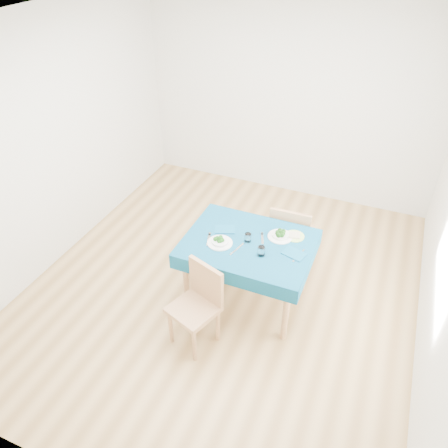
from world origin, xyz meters
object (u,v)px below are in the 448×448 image
at_px(bowl_near, 220,240).
at_px(chair_near, 193,304).
at_px(chair_far, 293,225).
at_px(table, 247,271).
at_px(bowl_far, 280,234).
at_px(side_plate, 294,236).

bearing_deg(bowl_near, chair_near, -90.87).
relative_size(chair_near, chair_far, 0.90).
relative_size(table, chair_far, 1.14).
bearing_deg(bowl_far, side_plate, 26.22).
bearing_deg(table, bowl_far, 36.92).
bearing_deg(side_plate, table, -146.35).
bearing_deg(bowl_far, chair_near, -119.32).
height_order(bowl_near, bowl_far, same).
bearing_deg(side_plate, chair_near, -123.26).
relative_size(chair_near, bowl_near, 4.00).
distance_m(bowl_far, side_plate, 0.15).
bearing_deg(chair_far, side_plate, 103.32).
bearing_deg(chair_near, bowl_near, 108.49).
height_order(bowl_near, side_plate, bowl_near).
height_order(chair_far, bowl_far, chair_far).
bearing_deg(chair_near, table, 89.76).
bearing_deg(chair_near, chair_far, 89.61).
relative_size(chair_near, side_plate, 5.02).
relative_size(table, chair_near, 1.26).
bearing_deg(chair_far, bowl_near, 57.21).
bearing_deg(bowl_far, table, -143.08).
xyz_separation_m(bowl_near, bowl_far, (0.51, 0.32, -0.00)).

